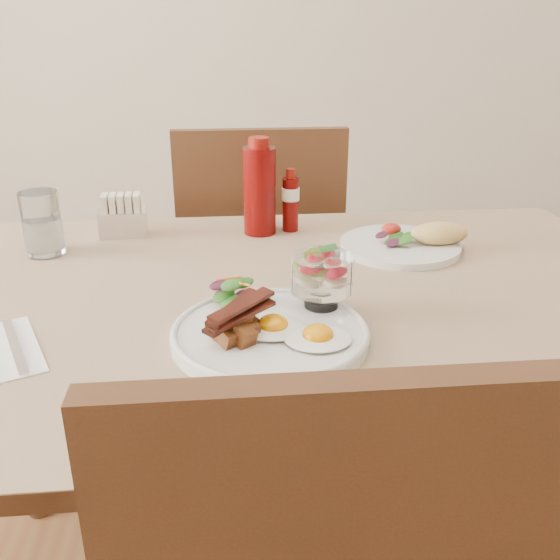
{
  "coord_description": "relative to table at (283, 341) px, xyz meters",
  "views": [
    {
      "loc": [
        -0.1,
        -0.93,
        1.18
      ],
      "look_at": [
        -0.02,
        -0.1,
        0.82
      ],
      "focal_mm": 40.0,
      "sensor_mm": 36.0,
      "label": 1
    }
  ],
  "objects": [
    {
      "name": "second_plate",
      "position": [
        0.27,
        0.19,
        0.1
      ],
      "size": [
        0.25,
        0.23,
        0.06
      ],
      "rotation": [
        0.0,
        0.0,
        0.31
      ],
      "color": "silver",
      "rests_on": "table"
    },
    {
      "name": "hot_sauce_bottle",
      "position": [
        0.05,
        0.33,
        0.15
      ],
      "size": [
        0.04,
        0.04,
        0.13
      ],
      "rotation": [
        0.0,
        0.0,
        0.22
      ],
      "color": "#5A0505",
      "rests_on": "table"
    },
    {
      "name": "water_glass",
      "position": [
        -0.44,
        0.23,
        0.14
      ],
      "size": [
        0.07,
        0.07,
        0.12
      ],
      "color": "white",
      "rests_on": "table"
    },
    {
      "name": "fried_eggs",
      "position": [
        -0.0,
        -0.18,
        0.11
      ],
      "size": [
        0.16,
        0.12,
        0.03
      ],
      "rotation": [
        0.0,
        0.0,
        0.07
      ],
      "color": "white",
      "rests_on": "main_plate"
    },
    {
      "name": "side_salad",
      "position": [
        -0.08,
        -0.07,
        0.12
      ],
      "size": [
        0.08,
        0.08,
        0.04
      ],
      "rotation": [
        0.0,
        0.0,
        -0.29
      ],
      "color": "#1A4D14",
      "rests_on": "main_plate"
    },
    {
      "name": "sugar_caddy",
      "position": [
        -0.3,
        0.33,
        0.13
      ],
      "size": [
        0.1,
        0.06,
        0.09
      ],
      "rotation": [
        0.0,
        0.0,
        0.06
      ],
      "color": "silver",
      "rests_on": "table"
    },
    {
      "name": "ketchup_bottle",
      "position": [
        -0.02,
        0.32,
        0.18
      ],
      "size": [
        0.08,
        0.08,
        0.2
      ],
      "rotation": [
        0.0,
        0.0,
        0.3
      ],
      "color": "#5A0505",
      "rests_on": "table"
    },
    {
      "name": "bacon_potato_pile",
      "position": [
        -0.08,
        -0.18,
        0.13
      ],
      "size": [
        0.1,
        0.1,
        0.05
      ],
      "rotation": [
        0.0,
        0.0,
        0.34
      ],
      "color": "brown",
      "rests_on": "main_plate"
    },
    {
      "name": "table",
      "position": [
        0.0,
        0.0,
        0.0
      ],
      "size": [
        1.33,
        0.88,
        0.75
      ],
      "color": "#502A19",
      "rests_on": "ground"
    },
    {
      "name": "fruit_cup",
      "position": [
        0.05,
        -0.09,
        0.16
      ],
      "size": [
        0.09,
        0.09,
        0.1
      ],
      "rotation": [
        0.0,
        0.0,
        -0.17
      ],
      "color": "white",
      "rests_on": "main_plate"
    },
    {
      "name": "napkin_cutlery",
      "position": [
        -0.41,
        -0.15,
        0.09
      ],
      "size": [
        0.16,
        0.21,
        0.01
      ],
      "rotation": [
        0.0,
        0.0,
        0.41
      ],
      "color": "white",
      "rests_on": "table"
    },
    {
      "name": "chair_far",
      "position": [
        0.0,
        0.66,
        -0.14
      ],
      "size": [
        0.42,
        0.42,
        0.93
      ],
      "color": "#502A19",
      "rests_on": "ground"
    },
    {
      "name": "main_plate",
      "position": [
        -0.04,
        -0.16,
        0.1
      ],
      "size": [
        0.28,
        0.28,
        0.02
      ],
      "primitive_type": "cylinder",
      "color": "silver",
      "rests_on": "table"
    }
  ]
}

